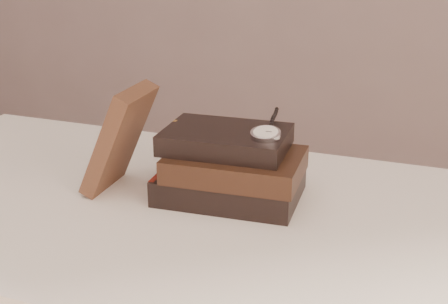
% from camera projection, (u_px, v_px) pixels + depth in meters
% --- Properties ---
extents(table, '(1.00, 0.60, 0.75)m').
position_uv_depth(table, '(140.00, 249.00, 1.01)').
color(table, white).
rests_on(table, ground).
extents(book_stack, '(0.23, 0.16, 0.11)m').
position_uv_depth(book_stack, '(231.00, 167.00, 0.96)').
color(book_stack, black).
rests_on(book_stack, table).
extents(journal, '(0.10, 0.11, 0.17)m').
position_uv_depth(journal, '(119.00, 139.00, 0.98)').
color(journal, '#3A2116').
rests_on(journal, table).
extents(pocket_watch, '(0.05, 0.15, 0.02)m').
position_uv_depth(pocket_watch, '(267.00, 132.00, 0.92)').
color(pocket_watch, silver).
rests_on(pocket_watch, book_stack).
extents(eyeglasses, '(0.10, 0.11, 0.04)m').
position_uv_depth(eyeglasses, '(199.00, 141.00, 1.04)').
color(eyeglasses, silver).
rests_on(eyeglasses, book_stack).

